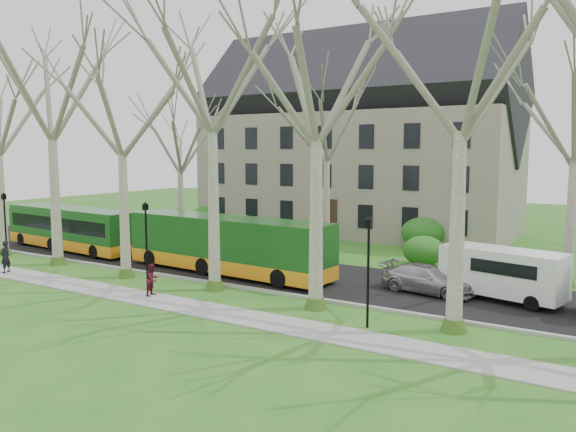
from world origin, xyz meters
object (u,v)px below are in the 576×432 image
at_px(van_a, 502,275).
at_px(pedestrian_b, 153,279).
at_px(sedan, 427,279).
at_px(bus_follow, 227,244).
at_px(pedestrian_a, 5,257).
at_px(bus_lead, 72,228).

height_order(van_a, pedestrian_b, van_a).
bearing_deg(van_a, sedan, -158.47).
distance_m(bus_follow, pedestrian_a, 12.55).
bearing_deg(bus_follow, sedan, 11.24).
xyz_separation_m(bus_follow, pedestrian_a, (-10.65, -6.60, -0.72)).
bearing_deg(sedan, van_a, -73.41).
distance_m(bus_follow, van_a, 14.61).
bearing_deg(pedestrian_b, pedestrian_a, 83.74).
distance_m(bus_follow, sedan, 11.26).
bearing_deg(bus_lead, bus_follow, 3.43).
bearing_deg(bus_follow, van_a, 11.41).
bearing_deg(sedan, bus_lead, 100.88).
bearing_deg(sedan, pedestrian_b, 132.02).
bearing_deg(pedestrian_a, van_a, 92.42).
xyz_separation_m(pedestrian_a, pedestrian_b, (10.75, 0.72, -0.15)).
xyz_separation_m(sedan, pedestrian_a, (-21.77, -8.08, 0.25)).
xyz_separation_m(sedan, van_a, (3.35, 0.49, 0.52)).
relative_size(bus_lead, pedestrian_a, 6.65).
bearing_deg(van_a, bus_lead, -163.50).
height_order(pedestrian_a, pedestrian_b, pedestrian_a).
bearing_deg(sedan, pedestrian_a, 118.64).
distance_m(bus_lead, sedan, 25.07).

